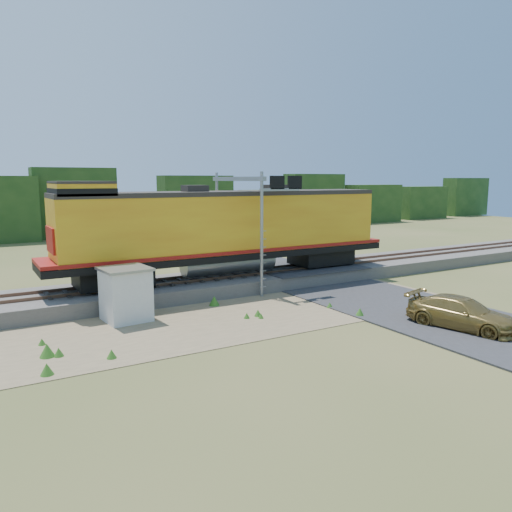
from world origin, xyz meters
TOP-DOWN VIEW (x-y plane):
  - ground at (0.00, 0.00)m, footprint 140.00×140.00m
  - ballast at (0.00, 6.00)m, footprint 70.00×5.00m
  - rails at (0.00, 6.00)m, footprint 70.00×1.54m
  - dirt_shoulder at (-2.00, 0.50)m, footprint 26.00×8.00m
  - road at (7.00, 0.74)m, footprint 7.00×66.00m
  - tree_line_north at (0.00, 38.00)m, footprint 130.00×3.00m
  - weed_clumps at (-3.50, 0.10)m, footprint 15.00×6.20m
  - locomotive at (0.98, 6.00)m, footprint 21.47×3.27m
  - shed at (-6.07, 2.30)m, footprint 2.32×2.32m
  - signal_gantry at (2.27, 5.34)m, footprint 2.78×6.20m
  - car at (6.43, -6.55)m, footprint 3.11×5.18m

SIDE VIEW (x-z plane):
  - ground at x=0.00m, z-range 0.00..0.00m
  - weed_clumps at x=-3.50m, z-range -0.28..0.28m
  - dirt_shoulder at x=-2.00m, z-range 0.00..0.03m
  - road at x=7.00m, z-range -0.34..0.52m
  - ballast at x=0.00m, z-range 0.00..0.80m
  - car at x=6.43m, z-range 0.00..1.41m
  - rails at x=0.00m, z-range 0.80..0.96m
  - shed at x=-6.07m, z-range 0.02..2.56m
  - tree_line_north at x=0.00m, z-range -0.18..6.32m
  - locomotive at x=0.98m, z-range 0.92..6.46m
  - signal_gantry at x=2.27m, z-range 1.76..8.77m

